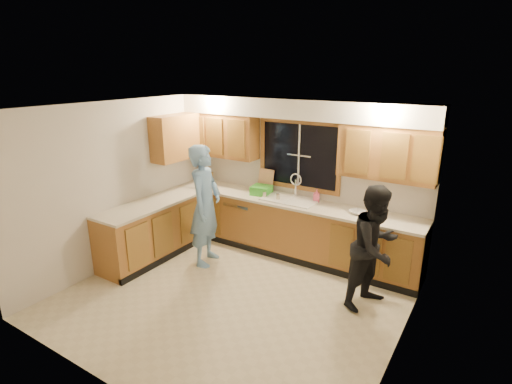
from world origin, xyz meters
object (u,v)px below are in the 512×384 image
man (205,206)px  bowl (357,212)px  dish_crate (261,190)px  soap_bottle (316,195)px  stove (125,243)px  sink (290,203)px  dishwasher (245,220)px  woman (375,247)px  knife_block (209,177)px

man → bowl: bearing=-81.3°
dish_crate → soap_bottle: bearing=8.4°
bowl → stove: bearing=-148.3°
sink → bowl: bearing=-1.5°
stove → bowl: 3.46m
dishwasher → soap_bottle: size_ratio=4.00×
sink → woman: 1.77m
dishwasher → knife_block: knife_block is taller
man → stove: bearing=119.7°
stove → woman: woman is taller
dishwasher → bowl: bowl is taller
man → knife_block: (-0.79, 1.09, 0.08)m
sink → man: 1.35m
woman → knife_block: 3.46m
knife_block → dish_crate: knife_block is taller
dish_crate → soap_bottle: size_ratio=1.52×
man → woman: bearing=-101.1°
sink → man: (-0.95, -0.96, 0.07)m
woman → bowl: 0.89m
stove → man: size_ratio=0.48×
soap_bottle → stove: bearing=-137.7°
woman → sink: bearing=85.2°
dish_crate → bowl: dish_crate is taller
woman → knife_block: size_ratio=8.21×
dishwasher → stove: (-0.95, -1.81, 0.04)m
dishwasher → soap_bottle: soap_bottle is taller
dish_crate → woman: bearing=-20.1°
sink → stove: (-1.80, -1.82, -0.41)m
knife_block → soap_bottle: size_ratio=0.95×
sink → bowl: size_ratio=4.00×
man → bowl: man is taller
soap_bottle → bowl: 0.76m
dishwasher → man: size_ratio=0.44×
sink → stove: 2.60m
sink → knife_block: (-1.73, 0.13, 0.15)m
dish_crate → sink: bearing=-2.6°
dishwasher → dish_crate: (0.30, 0.04, 0.58)m
stove → soap_bottle: 3.01m
knife_block → bowl: knife_block is taller
sink → knife_block: 1.75m
stove → woman: size_ratio=0.56×
sink → dish_crate: sink is taller
man → soap_bottle: (1.33, 1.12, 0.09)m
knife_block → soap_bottle: 2.12m
knife_block → stove: bearing=-94.1°
bowl → dish_crate: bearing=178.2°
stove → knife_block: size_ratio=4.60×
sink → dishwasher: (-0.85, -0.01, -0.45)m
dishwasher → knife_block: 1.08m
knife_block → soap_bottle: soap_bottle is taller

